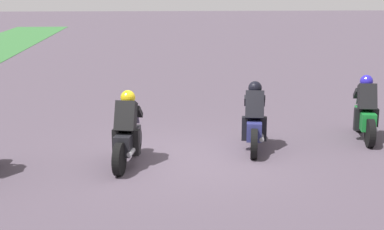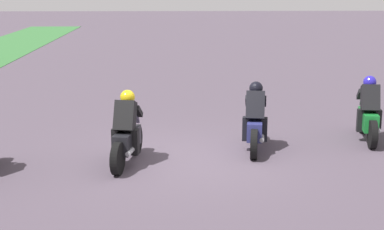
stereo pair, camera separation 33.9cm
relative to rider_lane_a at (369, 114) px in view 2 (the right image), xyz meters
name	(u,v)px [view 2 (the right image)]	position (x,y,z in m)	size (l,w,h in m)	color
ground_plane	(191,159)	(-1.36, 4.16, -0.62)	(120.00, 120.00, 0.00)	#4C414D
rider_lane_a	(369,114)	(0.00, 0.00, 0.00)	(2.04, 0.60, 1.51)	black
rider_lane_b	(255,122)	(-0.69, 2.74, 0.00)	(2.04, 0.60, 1.51)	black
rider_lane_c	(127,134)	(-1.61, 5.47, 0.00)	(2.03, 0.62, 1.51)	black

